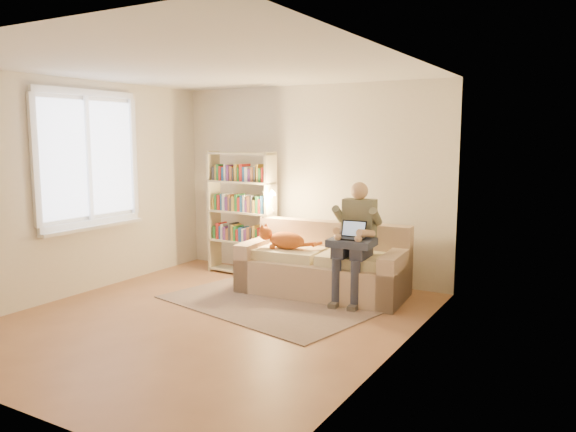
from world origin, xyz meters
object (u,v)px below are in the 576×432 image
Objects in this scene: sofa at (324,268)px; cat at (284,239)px; bookshelf at (242,207)px; person at (356,235)px; laptop at (350,234)px.

cat is at bearing -165.26° from sofa.
bookshelf is at bearing 163.81° from sofa.
cat is 0.42× the size of bookshelf.
cat is (-0.48, -0.17, 0.35)m from sofa.
cat is (-0.94, -0.05, -0.13)m from person.
laptop is 0.18× the size of bookshelf.
bookshelf reaches higher than cat.
cat is 2.35× the size of laptop.
sofa is 0.71m from laptop.
person is 0.95m from cat.
bookshelf is (-0.95, 0.46, 0.29)m from cat.
cat is at bearing -23.39° from bookshelf.
laptop is (0.44, -0.23, 0.50)m from sofa.
person reaches higher than laptop.
person is (0.46, -0.11, 0.48)m from sofa.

